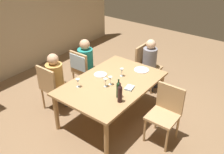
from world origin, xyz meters
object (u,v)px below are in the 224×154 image
(person_man_bearded, at_px, (151,61))
(wine_glass_near_right, at_px, (122,71))
(dining_table, at_px, (112,86))
(wine_bottle_tall_green, at_px, (120,93))
(person_man_guest, at_px, (87,61))
(chair_far_right, at_px, (82,67))
(chair_near, at_px, (166,110))
(wine_bottle_dark_red, at_px, (118,89))
(chair_far_left, at_px, (52,85))
(person_woman_host, at_px, (56,77))
(wine_glass_far, at_px, (110,79))
(dinner_plate_host, at_px, (142,70))
(wine_glass_near_left, at_px, (78,81))
(dinner_plate_guest_left, at_px, (100,75))
(wine_glass_centre, at_px, (105,81))
(chair_right_end, at_px, (146,64))

(person_man_bearded, bearing_deg, wine_glass_near_right, -1.13)
(dining_table, height_order, wine_glass_near_right, wine_glass_near_right)
(person_man_bearded, height_order, wine_bottle_tall_green, person_man_bearded)
(dining_table, height_order, person_man_guest, person_man_guest)
(chair_far_right, relative_size, chair_near, 1.00)
(dining_table, xyz_separation_m, wine_bottle_dark_red, (-0.29, -0.35, 0.21))
(wine_bottle_tall_green, distance_m, wine_glass_near_right, 0.78)
(chair_far_left, bearing_deg, person_man_guest, 90.00)
(chair_near, distance_m, person_woman_host, 2.02)
(wine_bottle_tall_green, distance_m, wine_bottle_dark_red, 0.12)
(wine_bottle_dark_red, bearing_deg, chair_far_right, 66.63)
(chair_near, distance_m, wine_bottle_dark_red, 0.81)
(wine_bottle_tall_green, bearing_deg, wine_glass_far, 53.85)
(person_woman_host, distance_m, person_man_bearded, 1.94)
(person_man_guest, xyz_separation_m, dinner_plate_host, (0.24, -1.15, 0.07))
(dining_table, height_order, wine_bottle_tall_green, wine_bottle_tall_green)
(dining_table, xyz_separation_m, chair_near, (0.09, -0.98, -0.12))
(wine_bottle_tall_green, height_order, wine_glass_far, wine_bottle_tall_green)
(wine_glass_near_left, distance_m, dinner_plate_guest_left, 0.54)
(person_man_bearded, relative_size, wine_glass_centre, 7.33)
(chair_right_end, xyz_separation_m, dinner_plate_host, (-0.61, -0.26, 0.20))
(dining_table, relative_size, wine_glass_near_right, 12.04)
(person_woman_host, bearing_deg, wine_glass_near_right, 33.41)
(person_man_bearded, xyz_separation_m, wine_bottle_dark_red, (-1.57, -0.32, 0.23))
(wine_glass_near_left, height_order, wine_glass_near_right, same)
(wine_glass_near_right, bearing_deg, person_man_bearded, -1.13)
(dining_table, height_order, chair_far_right, chair_far_right)
(person_man_guest, height_order, dinner_plate_guest_left, person_man_guest)
(wine_bottle_tall_green, height_order, dinner_plate_guest_left, wine_bottle_tall_green)
(wine_glass_centre, relative_size, dinner_plate_guest_left, 0.64)
(person_woman_host, height_order, dinner_plate_host, person_woman_host)
(chair_far_right, distance_m, dinner_plate_host, 1.22)
(dining_table, bearing_deg, wine_glass_far, -163.33)
(person_man_guest, height_order, wine_glass_near_left, person_man_guest)
(person_man_guest, bearing_deg, chair_far_right, -90.00)
(chair_right_end, bearing_deg, wine_glass_near_left, -8.65)
(wine_glass_near_right, height_order, dinner_plate_guest_left, wine_glass_near_right)
(wine_glass_centre, bearing_deg, person_woman_host, 101.77)
(chair_right_end, height_order, chair_far_right, same)
(person_man_guest, height_order, dinner_plate_host, person_man_guest)
(chair_near, bearing_deg, chair_right_end, -48.14)
(person_man_bearded, xyz_separation_m, wine_bottle_tall_green, (-1.65, -0.41, 0.23))
(dining_table, distance_m, wine_glass_far, 0.19)
(wine_glass_near_left, bearing_deg, dining_table, -37.69)
(wine_bottle_dark_red, bearing_deg, wine_glass_centre, 71.17)
(person_woman_host, height_order, wine_bottle_dark_red, person_woman_host)
(person_man_guest, distance_m, wine_glass_far, 1.14)
(person_woman_host, xyz_separation_m, wine_bottle_dark_red, (0.08, -1.33, 0.22))
(person_man_bearded, distance_m, person_man_guest, 1.31)
(wine_glass_near_right, bearing_deg, chair_far_right, 89.52)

